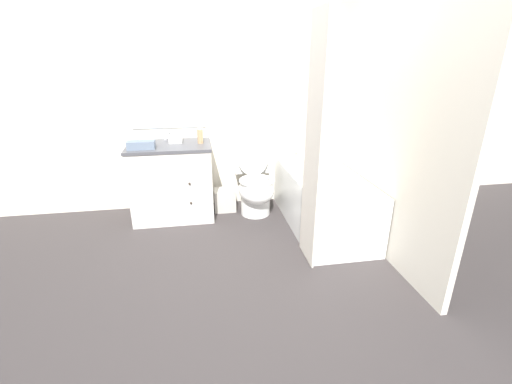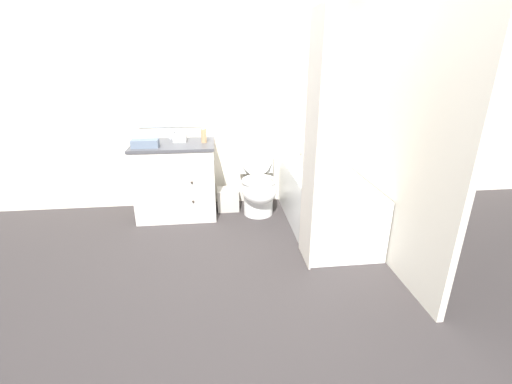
% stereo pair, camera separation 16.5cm
% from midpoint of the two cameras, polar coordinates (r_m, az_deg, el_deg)
% --- Properties ---
extents(ground_plane, '(14.00, 14.00, 0.00)m').
position_cam_midpoint_polar(ground_plane, '(2.75, 1.96, -15.83)').
color(ground_plane, '#383333').
extents(wall_back, '(8.00, 0.06, 2.50)m').
position_cam_midpoint_polar(wall_back, '(3.99, -1.77, 15.43)').
color(wall_back, silver).
rests_on(wall_back, ground_plane).
extents(wall_right, '(0.05, 2.77, 2.50)m').
position_cam_midpoint_polar(wall_right, '(3.43, 20.44, 13.18)').
color(wall_right, silver).
rests_on(wall_right, ground_plane).
extents(vanity_cabinet, '(0.86, 0.61, 0.82)m').
position_cam_midpoint_polar(vanity_cabinet, '(3.87, -11.95, 2.19)').
color(vanity_cabinet, silver).
rests_on(vanity_cabinet, ground_plane).
extents(sink_faucet, '(0.14, 0.12, 0.12)m').
position_cam_midpoint_polar(sink_faucet, '(3.96, -12.18, 9.11)').
color(sink_faucet, silver).
rests_on(sink_faucet, vanity_cabinet).
extents(toilet, '(0.39, 0.69, 0.89)m').
position_cam_midpoint_polar(toilet, '(3.84, 1.58, 1.17)').
color(toilet, white).
rests_on(toilet, ground_plane).
extents(bathtub, '(0.67, 1.54, 0.57)m').
position_cam_midpoint_polar(bathtub, '(3.64, 12.49, -1.41)').
color(bathtub, white).
rests_on(bathtub, ground_plane).
extents(shower_curtain, '(0.02, 0.37, 2.00)m').
position_cam_midpoint_polar(shower_curtain, '(2.75, 10.82, 7.15)').
color(shower_curtain, silver).
rests_on(shower_curtain, ground_plane).
extents(wastebasket, '(0.25, 0.21, 0.25)m').
position_cam_midpoint_polar(wastebasket, '(4.01, -3.50, -1.21)').
color(wastebasket, '#B7B2A8').
rests_on(wastebasket, ground_plane).
extents(tissue_box, '(0.14, 0.15, 0.10)m').
position_cam_midpoint_polar(tissue_box, '(3.83, -11.36, 8.88)').
color(tissue_box, white).
rests_on(tissue_box, vanity_cabinet).
extents(soap_dispenser, '(0.06, 0.06, 0.17)m').
position_cam_midpoint_polar(soap_dispenser, '(3.72, -7.44, 9.33)').
color(soap_dispenser, tan).
rests_on(soap_dispenser, vanity_cabinet).
extents(hand_towel_folded, '(0.27, 0.12, 0.08)m').
position_cam_midpoint_polar(hand_towel_folded, '(3.64, -16.76, 7.73)').
color(hand_towel_folded, slate).
rests_on(hand_towel_folded, vanity_cabinet).
extents(bath_towel_folded, '(0.31, 0.25, 0.10)m').
position_cam_midpoint_polar(bath_towel_folded, '(3.06, 13.23, 0.76)').
color(bath_towel_folded, beige).
rests_on(bath_towel_folded, bathtub).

